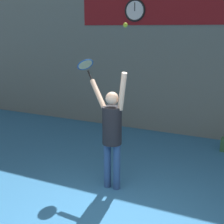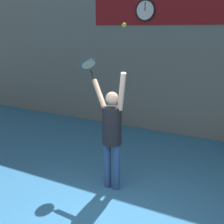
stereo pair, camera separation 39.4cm
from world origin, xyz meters
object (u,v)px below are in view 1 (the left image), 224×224
Objects in this scene: tennis_player at (112,130)px; water_bottle at (106,125)px; scoreboard_clock at (135,10)px; tennis_racket at (86,66)px; tennis_ball at (125,25)px.

tennis_player is 3.52m from water_bottle.
scoreboard_clock is at bearing 105.18° from tennis_player.
tennis_racket is at bearing -71.77° from water_bottle.
tennis_racket is at bearing 150.08° from tennis_ball.
scoreboard_clock is 4.15m from tennis_player.
tennis_player is 1.79m from tennis_ball.
scoreboard_clock reaches higher than tennis_racket.
scoreboard_clock is 3.80m from tennis_ball.
tennis_player reaches higher than water_bottle.
scoreboard_clock reaches higher than tennis_ball.
water_bottle is at bearing 120.99° from tennis_ball.
scoreboard_clock is 8.39× the size of tennis_ball.
tennis_player is (0.93, -3.42, -2.16)m from scoreboard_clock.
tennis_racket reaches higher than water_bottle.
tennis_player is 7.35× the size of water_bottle.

